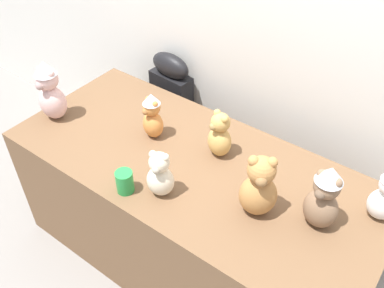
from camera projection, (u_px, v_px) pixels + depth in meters
name	position (u px, v px, depth m)	size (l,w,h in m)	color
ground_plane	(166.00, 284.00, 2.40)	(10.00, 10.00, 0.00)	gray
wall_back	(271.00, 11.00, 2.12)	(7.00, 0.08, 2.60)	silver
display_table	(192.00, 213.00, 2.31)	(1.89, 0.84, 0.76)	brown
instrument_case	(172.00, 115.00, 2.84)	(0.29, 0.14, 0.92)	black
teddy_bear_ginger	(152.00, 116.00, 2.14)	(0.14, 0.13, 0.26)	#D17F3D
teddy_bear_honey	(220.00, 135.00, 2.03)	(0.16, 0.15, 0.25)	tan
teddy_bear_caramel	(259.00, 188.00, 1.73)	(0.21, 0.20, 0.31)	#B27A42
teddy_bear_blush	(50.00, 91.00, 2.23)	(0.17, 0.15, 0.35)	beige
teddy_bear_cream	(160.00, 175.00, 1.84)	(0.15, 0.14, 0.24)	beige
teddy_bear_mocha	(324.00, 198.00, 1.68)	(0.16, 0.14, 0.32)	#7F6047
party_cup_green	(125.00, 182.00, 1.88)	(0.08, 0.08, 0.11)	#238C3D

